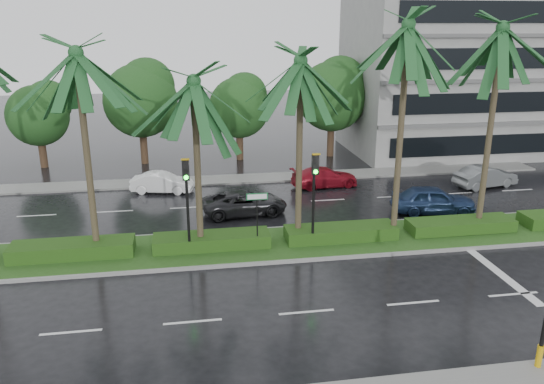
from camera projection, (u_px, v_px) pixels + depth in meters
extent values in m
plane|color=black|center=(281.00, 254.00, 23.48)|extent=(120.00, 120.00, 0.00)
cube|color=slate|center=(249.00, 179.00, 34.74)|extent=(40.00, 2.00, 0.12)
cube|color=gray|center=(278.00, 244.00, 24.40)|extent=(36.00, 4.00, 0.14)
cube|color=#274517|center=(278.00, 243.00, 24.37)|extent=(35.60, 3.70, 0.02)
cube|color=#1C4012|center=(73.00, 249.00, 22.89)|extent=(5.20, 1.40, 0.60)
cube|color=#1C4012|center=(212.00, 241.00, 23.82)|extent=(5.20, 1.40, 0.60)
cube|color=#1C4012|center=(341.00, 232.00, 24.74)|extent=(5.20, 1.40, 0.60)
cube|color=#1C4012|center=(460.00, 225.00, 25.67)|extent=(5.20, 1.40, 0.60)
cube|color=silver|center=(37.00, 215.00, 28.21)|extent=(2.00, 0.12, 0.01)
cube|color=silver|center=(71.00, 332.00, 17.54)|extent=(2.00, 0.12, 0.01)
cube|color=silver|center=(114.00, 211.00, 28.82)|extent=(2.00, 0.12, 0.01)
cube|color=silver|center=(193.00, 322.00, 18.16)|extent=(2.00, 0.12, 0.01)
cube|color=silver|center=(188.00, 207.00, 29.44)|extent=(2.00, 0.12, 0.01)
cube|color=silver|center=(306.00, 312.00, 18.77)|extent=(2.00, 0.12, 0.01)
cube|color=silver|center=(259.00, 204.00, 30.06)|extent=(2.00, 0.12, 0.01)
cube|color=silver|center=(413.00, 303.00, 19.39)|extent=(2.00, 0.12, 0.01)
cube|color=silver|center=(328.00, 200.00, 30.67)|extent=(2.00, 0.12, 0.01)
cube|color=silver|center=(513.00, 294.00, 20.00)|extent=(2.00, 0.12, 0.01)
cube|color=silver|center=(393.00, 197.00, 31.29)|extent=(2.00, 0.12, 0.01)
cube|color=silver|center=(456.00, 193.00, 31.91)|extent=(2.00, 0.12, 0.01)
cube|color=silver|center=(517.00, 190.00, 32.52)|extent=(2.00, 0.12, 0.01)
cube|color=silver|center=(496.00, 270.00, 21.96)|extent=(0.40, 6.00, 0.01)
cylinder|color=#403625|center=(87.00, 159.00, 21.94)|extent=(0.28, 0.28, 8.53)
cylinder|color=#403625|center=(97.00, 249.00, 23.17)|extent=(0.40, 0.40, 0.44)
cylinder|color=#403625|center=(198.00, 169.00, 22.62)|extent=(0.28, 0.28, 7.38)
cylinder|color=#403625|center=(201.00, 244.00, 23.67)|extent=(0.40, 0.40, 0.44)
cylinder|color=#403625|center=(299.00, 155.00, 23.48)|extent=(0.28, 0.28, 8.13)
cylinder|color=#403625|center=(298.00, 235.00, 24.65)|extent=(0.40, 0.40, 0.44)
cylinder|color=#403625|center=(400.00, 137.00, 23.58)|extent=(0.28, 0.28, 9.58)
cylinder|color=#403625|center=(393.00, 232.00, 24.96)|extent=(0.40, 0.40, 0.44)
cylinder|color=#403625|center=(490.00, 134.00, 24.57)|extent=(0.28, 0.28, 9.45)
cylinder|color=#403625|center=(478.00, 224.00, 25.94)|extent=(0.40, 0.40, 0.44)
cylinder|color=gold|center=(539.00, 356.00, 15.51)|extent=(0.18, 0.18, 0.70)
cylinder|color=black|center=(188.00, 217.00, 22.68)|extent=(0.12, 0.12, 3.40)
cube|color=black|center=(186.00, 170.00, 21.85)|extent=(0.30, 0.18, 0.90)
cube|color=gold|center=(185.00, 159.00, 21.60)|extent=(0.34, 0.12, 0.06)
cylinder|color=black|center=(185.00, 163.00, 21.67)|extent=(0.18, 0.04, 0.18)
cylinder|color=black|center=(186.00, 170.00, 21.76)|extent=(0.18, 0.04, 0.18)
cylinder|color=#0CE519|center=(186.00, 177.00, 21.85)|extent=(0.18, 0.04, 0.18)
cylinder|color=black|center=(313.00, 210.00, 23.52)|extent=(0.12, 0.12, 3.40)
cube|color=black|center=(315.00, 164.00, 22.70)|extent=(0.30, 0.18, 0.90)
cube|color=gold|center=(316.00, 154.00, 22.44)|extent=(0.34, 0.12, 0.06)
cylinder|color=black|center=(316.00, 158.00, 22.52)|extent=(0.18, 0.04, 0.18)
cylinder|color=black|center=(316.00, 165.00, 22.61)|extent=(0.18, 0.04, 0.18)
cylinder|color=#0CE519|center=(316.00, 172.00, 22.70)|extent=(0.18, 0.04, 0.18)
cylinder|color=black|center=(257.00, 221.00, 23.35)|extent=(0.06, 0.06, 2.60)
cube|color=#0C5926|center=(257.00, 197.00, 22.98)|extent=(0.95, 0.04, 0.30)
cube|color=white|center=(257.00, 197.00, 22.95)|extent=(0.85, 0.01, 0.22)
cylinder|color=#372719|center=(43.00, 153.00, 37.47)|extent=(0.52, 0.52, 2.05)
sphere|color=#184118|center=(38.00, 116.00, 36.66)|extent=(4.21, 4.21, 4.21)
sphere|color=#184118|center=(37.00, 103.00, 36.69)|extent=(3.16, 3.16, 3.16)
cylinder|color=#372719|center=(144.00, 146.00, 38.47)|extent=(0.52, 0.52, 2.53)
sphere|color=#184118|center=(140.00, 101.00, 37.47)|extent=(5.21, 5.21, 5.21)
sphere|color=#184118|center=(140.00, 86.00, 37.45)|extent=(3.91, 3.91, 3.91)
cylinder|color=#372719|center=(240.00, 145.00, 39.61)|extent=(0.52, 0.52, 2.16)
sphere|color=#184118|center=(239.00, 108.00, 38.75)|extent=(4.44, 4.44, 4.44)
sphere|color=#184118|center=(238.00, 95.00, 38.77)|extent=(3.33, 3.33, 3.33)
cylinder|color=#372719|center=(331.00, 140.00, 40.63)|extent=(0.52, 0.52, 2.54)
sphere|color=#184118|center=(332.00, 96.00, 39.63)|extent=(5.22, 5.22, 5.22)
sphere|color=#184118|center=(331.00, 82.00, 39.60)|extent=(3.91, 3.91, 3.91)
cylinder|color=#372719|center=(416.00, 138.00, 41.74)|extent=(0.52, 0.52, 2.33)
sphere|color=#184118|center=(420.00, 99.00, 40.82)|extent=(4.79, 4.79, 4.79)
sphere|color=#184118|center=(419.00, 87.00, 40.82)|extent=(3.59, 3.59, 3.59)
cube|color=gray|center=(455.00, 74.00, 41.20)|extent=(16.00, 10.00, 12.00)
imported|color=white|center=(162.00, 183.00, 31.96)|extent=(2.01, 3.87, 1.21)
imported|color=black|center=(245.00, 203.00, 28.29)|extent=(2.50, 4.69, 1.25)
imported|color=maroon|center=(325.00, 177.00, 33.10)|extent=(2.14, 4.35, 1.22)
imported|color=navy|center=(433.00, 200.00, 28.40)|extent=(2.47, 4.62, 1.49)
imported|color=slate|center=(485.00, 177.00, 32.99)|extent=(2.20, 4.24, 1.33)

